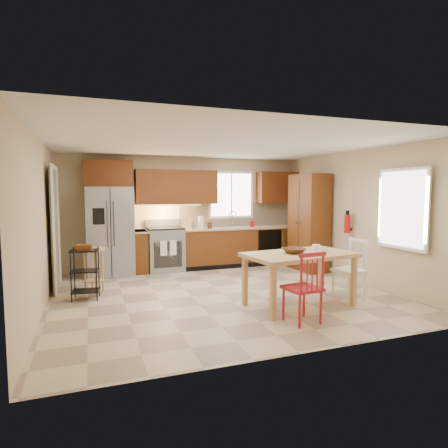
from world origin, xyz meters
name	(u,v)px	position (x,y,z in m)	size (l,w,h in m)	color
floor	(223,294)	(0.00, 0.00, 0.00)	(5.50, 5.50, 0.00)	tan
ceiling	(223,144)	(0.00, 0.00, 2.50)	(5.50, 5.00, 0.02)	silver
wall_back	(186,212)	(0.00, 2.50, 1.25)	(5.50, 0.02, 2.50)	#CCB793
wall_front	(303,238)	(0.00, -2.50, 1.25)	(5.50, 0.02, 2.50)	#CCB793
wall_left	(40,225)	(-2.75, 0.00, 1.25)	(0.02, 5.00, 2.50)	#CCB793
wall_right	(358,217)	(2.75, 0.00, 1.25)	(0.02, 5.00, 2.50)	#CCB793
refrigerator	(110,231)	(-1.70, 2.12, 0.91)	(0.92, 0.75, 1.82)	gray
range_stove	(165,250)	(-0.55, 2.19, 0.46)	(0.76, 0.63, 0.92)	gray
base_cabinet_narrow	(140,251)	(-1.10, 2.20, 0.45)	(0.30, 0.60, 0.90)	#582810
base_cabinet_run	(243,246)	(1.29, 2.20, 0.45)	(2.92, 0.60, 0.90)	#582810
dishwasher	(270,246)	(1.85, 1.91, 0.45)	(0.60, 0.02, 0.78)	black
backsplash	(238,214)	(1.29, 2.48, 1.18)	(2.92, 0.03, 0.55)	beige
upper_over_fridge	(108,174)	(-1.70, 2.33, 2.10)	(1.00, 0.35, 0.55)	#5C270F
upper_left_block	(177,187)	(-0.25, 2.33, 1.83)	(1.80, 0.35, 0.75)	#5C270F
upper_right_block	(277,187)	(2.25, 2.33, 1.83)	(1.00, 0.35, 0.75)	#5C270F
window_back	(231,195)	(1.10, 2.48, 1.65)	(1.12, 0.04, 1.12)	white
sink	(235,229)	(1.10, 2.20, 0.86)	(0.62, 0.46, 0.16)	gray
undercab_glow	(164,205)	(-0.55, 2.30, 1.43)	(1.60, 0.30, 0.01)	#FFBF66
soap_bottle	(252,223)	(1.48, 2.10, 1.00)	(0.09, 0.09, 0.19)	#BB0D10
paper_towel	(201,222)	(0.25, 2.15, 1.04)	(0.12, 0.12, 0.28)	white
canister_steel	(192,225)	(0.05, 2.15, 0.99)	(0.11, 0.11, 0.18)	gray
canister_wood	(210,225)	(0.45, 2.12, 0.97)	(0.10, 0.10, 0.14)	#452A12
pantry	(309,223)	(2.43, 1.20, 1.05)	(0.50, 0.95, 2.10)	#582810
fire_extinguisher	(347,224)	(2.63, 0.15, 1.10)	(0.12, 0.12, 0.36)	#BB0D10
window_right	(403,209)	(2.68, -1.15, 1.45)	(0.04, 1.02, 1.32)	white
doorway	(55,230)	(-2.67, 1.30, 1.05)	(0.04, 0.95, 2.10)	#8C7A59
dining_table	(299,280)	(0.88, -1.00, 0.40)	(1.62, 0.91, 0.79)	tan
chair_red	(302,287)	(0.53, -1.65, 0.48)	(0.45, 0.45, 0.95)	#A71924
chair_white	(349,269)	(1.83, -0.95, 0.48)	(0.45, 0.45, 0.95)	white
table_bowl	(294,254)	(0.78, -1.00, 0.80)	(0.33, 0.33, 0.08)	#452A12
table_jar	(316,249)	(1.23, -0.90, 0.83)	(0.12, 0.12, 0.14)	white
bar_stool	(94,271)	(-2.04, 0.78, 0.39)	(0.38, 0.38, 0.78)	tan
utility_cart	(85,274)	(-2.18, 0.44, 0.42)	(0.42, 0.33, 0.84)	black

